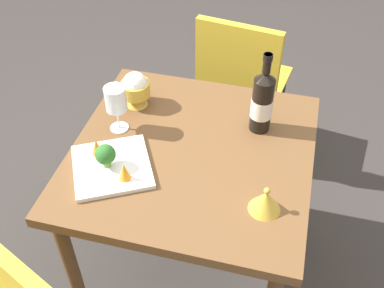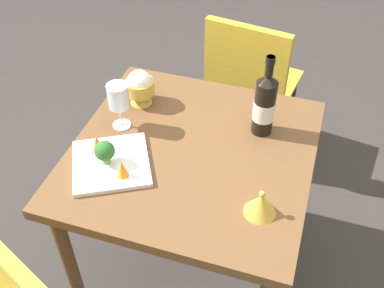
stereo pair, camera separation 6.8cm
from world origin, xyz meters
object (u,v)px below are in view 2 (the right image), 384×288
Objects in this scene: rice_bowl at (140,87)px; broccoli_floret at (105,151)px; wine_glass at (118,97)px; chair_by_wall at (249,79)px; rice_bowl_lid at (261,204)px; carrot_garnish_left at (97,143)px; carrot_garnish_right at (122,169)px; serving_plate at (111,163)px; wine_bottle at (265,104)px.

rice_bowl is 1.65× the size of broccoli_floret.
broccoli_floret is (0.02, -0.35, -0.01)m from rice_bowl.
rice_bowl is (0.01, 0.15, -0.05)m from wine_glass.
chair_by_wall reaches higher than broccoli_floret.
broccoli_floret is at bearing -86.46° from rice_bowl.
rice_bowl_lid is at bearing -35.62° from rice_bowl.
carrot_garnish_right is at bearing -33.18° from carrot_garnish_left.
rice_bowl is at bearing 84.37° from wine_glass.
carrot_garnish_left is 0.16m from carrot_garnish_right.
serving_plate is at bearing 175.02° from rice_bowl_lid.
carrot_garnish_left is (-0.58, 0.08, 0.01)m from rice_bowl_lid.
rice_bowl is 0.68m from rice_bowl_lid.
wine_bottle is 5.05× the size of carrot_garnish_left.
wine_glass is 0.16m from rice_bowl.
rice_bowl_lid is at bearing 0.03° from carrot_garnish_right.
serving_plate is 0.09m from carrot_garnish_right.
broccoli_floret is at bearing 175.78° from rice_bowl_lid.
carrot_garnish_right is (0.08, -0.04, -0.02)m from broccoli_floret.
chair_by_wall is 1.00m from broccoli_floret.
wine_bottle reaches higher than rice_bowl.
rice_bowl is at bearing 84.35° from carrot_garnish_left.
carrot_garnish_right is (-0.22, -0.96, 0.25)m from chair_by_wall.
rice_bowl is at bearing 177.35° from wine_bottle.
rice_bowl is 0.42× the size of serving_plate.
serving_plate is (-0.51, 0.04, -0.03)m from rice_bowl_lid.
chair_by_wall is at bearing 72.15° from broccoli_floret.
broccoli_floret reaches higher than carrot_garnish_right.
rice_bowl_lid is (0.56, -0.24, -0.09)m from wine_glass.
wine_glass is at bearing 84.33° from carrot_garnish_left.
wine_bottle is 2.20× the size of rice_bowl.
wine_glass is 2.90× the size of carrot_garnish_left.
carrot_garnish_right is (0.11, -0.24, -0.08)m from wine_glass.
wine_glass is 1.79× the size of rice_bowl_lid.
rice_bowl_lid is at bearing -8.33° from carrot_garnish_left.
rice_bowl_lid is 1.58× the size of carrot_garnish_right.
carrot_garnish_right is at bearing -94.41° from chair_by_wall.
rice_bowl_lid is (0.07, -0.37, -0.08)m from wine_bottle.
rice_bowl_lid is 0.59m from carrot_garnish_left.
carrot_garnish_right is at bearing -26.72° from broccoli_floret.
chair_by_wall reaches higher than carrot_garnish_left.
wine_glass is at bearing -95.63° from rice_bowl.
wine_bottle is at bearing 29.37° from carrot_garnish_left.
wine_bottle is at bearing 44.45° from carrot_garnish_right.
rice_bowl_lid reaches higher than carrot_garnish_right.
chair_by_wall is 1.02m from rice_bowl_lid.
chair_by_wall is 9.91× the size of broccoli_floret.
rice_bowl reaches higher than carrot_garnish_right.
carrot_garnish_right reaches higher than serving_plate.
rice_bowl_lid reaches higher than carrot_garnish_left.
wine_glass is at bearing -106.49° from chair_by_wall.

